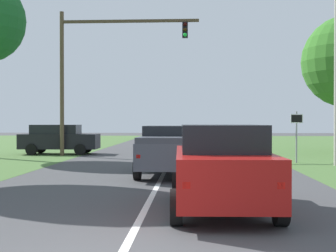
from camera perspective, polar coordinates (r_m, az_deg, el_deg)
The scene contains 6 objects.
ground_plane at distance 16.90m, azimuth -0.69°, elevation -6.31°, with size 120.00×120.00×0.00m, color #424244.
red_suv_near at distance 10.37m, azimuth 6.74°, elevation -4.99°, with size 2.37×4.62×1.96m.
pickup_truck_lead at distance 17.12m, azimuth -0.02°, elevation -2.94°, with size 2.20×5.53×1.87m.
traffic_light at distance 26.99m, azimuth -9.07°, elevation 8.19°, with size 8.17×0.40×8.47m.
keep_moving_sign at distance 22.77m, azimuth 15.94°, elevation -0.48°, with size 0.60×0.09×2.51m.
crossing_suv_far at distance 28.56m, azimuth -13.63°, elevation -1.57°, with size 4.76×2.10×1.81m.
Camera 1 is at (1.06, -6.04, 2.05)m, focal length 48.22 mm.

